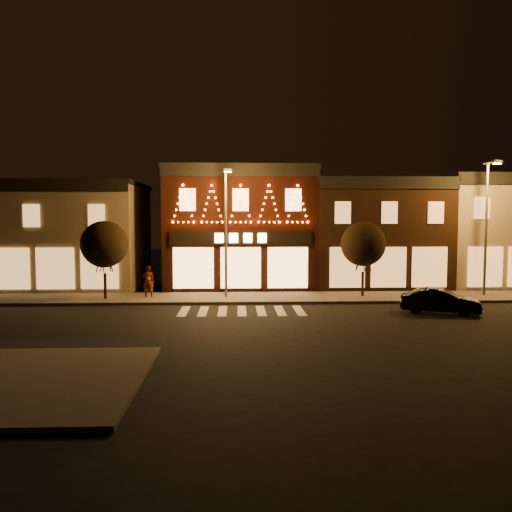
{
  "coord_description": "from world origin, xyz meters",
  "views": [
    {
      "loc": [
        -0.27,
        -22.02,
        4.71
      ],
      "look_at": [
        0.74,
        4.0,
        2.87
      ],
      "focal_mm": 35.48,
      "sensor_mm": 36.0,
      "label": 1
    }
  ],
  "objects": [
    {
      "name": "sidewalk_near",
      "position": [
        -6.5,
        -7.5,
        0.07
      ],
      "size": [
        7.0,
        7.0,
        0.15
      ],
      "primitive_type": "cube",
      "color": "#47423D",
      "rests_on": "ground"
    },
    {
      "name": "building_pulp",
      "position": [
        0.0,
        13.98,
        4.16
      ],
      "size": [
        10.2,
        8.34,
        8.3
      ],
      "color": "black",
      "rests_on": "ground"
    },
    {
      "name": "building_right_a",
      "position": [
        9.5,
        13.99,
        3.76
      ],
      "size": [
        9.2,
        8.28,
        7.5
      ],
      "color": "black",
      "rests_on": "ground"
    },
    {
      "name": "building_right_b",
      "position": [
        18.5,
        13.99,
        3.91
      ],
      "size": [
        9.2,
        8.28,
        7.8
      ],
      "color": "#7D7159",
      "rests_on": "ground"
    },
    {
      "name": "ground",
      "position": [
        0.0,
        0.0,
        0.0
      ],
      "size": [
        120.0,
        120.0,
        0.0
      ],
      "primitive_type": "plane",
      "color": "black",
      "rests_on": "ground"
    },
    {
      "name": "streetlamp_mid",
      "position": [
        -0.87,
        7.82,
        4.56
      ],
      "size": [
        0.5,
        1.73,
        7.52
      ],
      "rotation": [
        0.0,
        0.0,
        -0.11
      ],
      "color": "#59595E",
      "rests_on": "sidewalk_far"
    },
    {
      "name": "dark_sedan",
      "position": [
        10.02,
        2.92,
        0.63
      ],
      "size": [
        4.08,
        2.61,
        1.27
      ],
      "primitive_type": "imported",
      "rotation": [
        0.0,
        0.0,
        1.21
      ],
      "color": "black",
      "rests_on": "ground"
    },
    {
      "name": "pedestrian",
      "position": [
        -5.54,
        8.21,
        1.08
      ],
      "size": [
        0.7,
        0.48,
        1.87
      ],
      "primitive_type": "imported",
      "rotation": [
        0.0,
        0.0,
        3.09
      ],
      "color": "gray",
      "rests_on": "sidewalk_far"
    },
    {
      "name": "building_left",
      "position": [
        -13.0,
        13.99,
        3.66
      ],
      "size": [
        12.2,
        8.28,
        7.3
      ],
      "color": "#7D7159",
      "rests_on": "ground"
    },
    {
      "name": "tree_right",
      "position": [
        7.35,
        8.01,
        3.28
      ],
      "size": [
        2.68,
        2.68,
        4.48
      ],
      "rotation": [
        0.0,
        0.0,
        -0.06
      ],
      "color": "black",
      "rests_on": "sidewalk_far"
    },
    {
      "name": "streetlamp_right",
      "position": [
        14.88,
        7.95,
        4.88
      ],
      "size": [
        0.62,
        1.85,
        8.06
      ],
      "rotation": [
        0.0,
        0.0,
        0.17
      ],
      "color": "#59595E",
      "rests_on": "sidewalk_far"
    },
    {
      "name": "sidewalk_far",
      "position": [
        2.0,
        8.0,
        0.07
      ],
      "size": [
        44.0,
        4.0,
        0.15
      ],
      "primitive_type": "cube",
      "color": "#47423D",
      "rests_on": "ground"
    },
    {
      "name": "tree_left",
      "position": [
        -7.91,
        7.49,
        3.32
      ],
      "size": [
        2.71,
        2.71,
        4.53
      ],
      "rotation": [
        0.0,
        0.0,
        0.12
      ],
      "color": "black",
      "rests_on": "sidewalk_far"
    }
  ]
}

